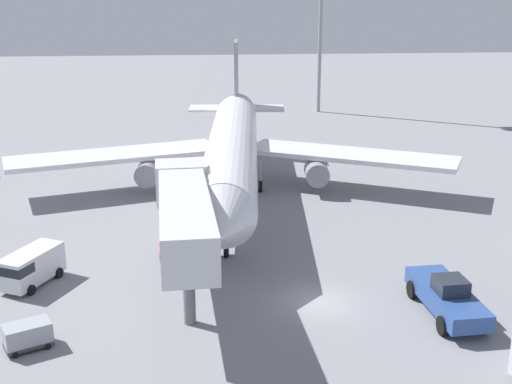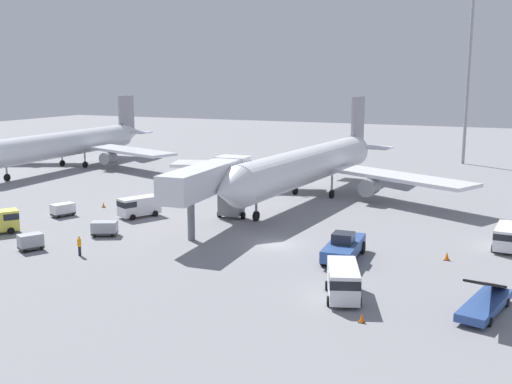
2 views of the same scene
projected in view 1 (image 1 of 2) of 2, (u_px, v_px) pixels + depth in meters
The scene contains 6 objects.
ground_plane at pixel (321, 303), 41.59m from camera, with size 300.00×300.00×0.00m, color gray.
airplane_at_gate at pixel (232, 148), 61.76m from camera, with size 42.24×45.78×12.58m.
jet_bridge at pixel (184, 213), 42.22m from camera, with size 4.15×16.25×6.87m.
pushback_tug at pixel (447, 297), 39.84m from camera, with size 3.12×7.38×2.45m.
service_van_outer_right at pixel (30, 266), 43.70m from camera, with size 3.73×4.98×2.26m.
baggage_cart_near_right at pixel (27, 335), 36.17m from camera, with size 2.82×2.36×1.45m.
Camera 1 is at (-7.13, -37.22, 18.87)m, focal length 47.37 mm.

